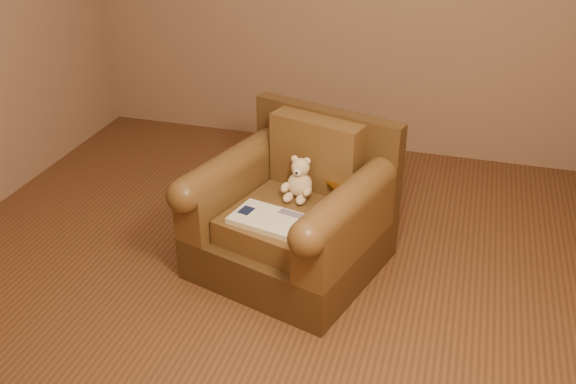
# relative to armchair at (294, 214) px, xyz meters

# --- Properties ---
(floor) EXTENTS (4.00, 4.00, 0.00)m
(floor) POSITION_rel_armchair_xyz_m (-0.20, -0.21, -0.34)
(floor) COLOR brown
(floor) RESTS_ON ground
(armchair) EXTENTS (1.19, 1.15, 0.87)m
(armchair) POSITION_rel_armchair_xyz_m (0.00, 0.00, 0.00)
(armchair) COLOR #432C16
(armchair) RESTS_ON floor
(teddy_bear) EXTENTS (0.18, 0.21, 0.25)m
(teddy_bear) POSITION_rel_armchair_xyz_m (0.00, 0.08, 0.17)
(teddy_bear) COLOR beige
(teddy_bear) RESTS_ON armchair
(guidebook) EXTENTS (0.47, 0.34, 0.03)m
(guidebook) POSITION_rel_armchair_xyz_m (-0.07, -0.25, 0.10)
(guidebook) COLOR beige
(guidebook) RESTS_ON armchair
(side_table) EXTENTS (0.37, 0.37, 0.52)m
(side_table) POSITION_rel_armchair_xyz_m (0.33, 0.19, -0.05)
(side_table) COLOR gold
(side_table) RESTS_ON floor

